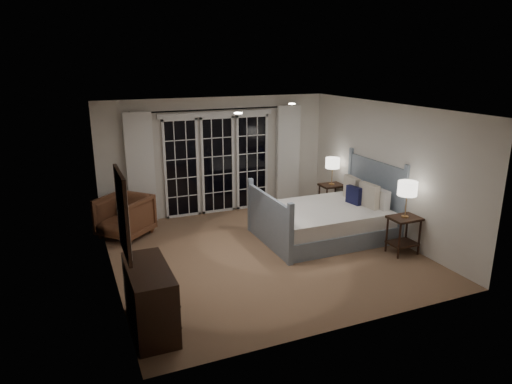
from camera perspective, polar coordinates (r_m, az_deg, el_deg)
name	(u,v)px	position (r m, az deg, el deg)	size (l,w,h in m)	color
floor	(264,253)	(8.02, 0.98, -7.64)	(5.00, 5.00, 0.00)	#866248
ceiling	(265,108)	(7.37, 1.07, 10.42)	(5.00, 5.00, 0.00)	silver
wall_left	(108,201)	(7.01, -18.01, -1.14)	(0.02, 5.00, 2.50)	silver
wall_right	(386,170)	(8.89, 15.94, 2.62)	(0.02, 5.00, 2.50)	silver
wall_back	(217,156)	(9.88, -4.89, 4.51)	(5.00, 0.02, 2.50)	silver
wall_front	(350,235)	(5.53, 11.65, -5.29)	(5.00, 0.02, 2.50)	silver
french_doors	(218,164)	(9.87, -4.80, 3.56)	(2.50, 0.04, 2.20)	black
curtain_rod	(217,110)	(9.63, -4.85, 10.24)	(0.03, 0.03, 3.50)	black
curtain_left	(141,169)	(9.41, -14.24, 2.86)	(0.55, 0.10, 2.25)	silver
curtain_right	(288,155)	(10.41, 4.01, 4.57)	(0.55, 0.10, 2.25)	silver
downlight_a	(292,104)	(8.26, 4.51, 10.93)	(0.12, 0.12, 0.01)	white
downlight_b	(238,113)	(6.78, -2.24, 9.82)	(0.12, 0.12, 0.01)	white
bed	(327,219)	(8.73, 8.81, -3.40)	(2.35, 1.69, 1.38)	gray
nightstand_left	(404,229)	(8.27, 17.97, -4.47)	(0.51, 0.41, 0.66)	black
nightstand_right	(331,194)	(10.10, 9.37, -0.24)	(0.49, 0.39, 0.64)	black
lamp_left	(408,189)	(8.05, 18.41, 0.38)	(0.33, 0.33, 0.63)	#B78649
lamp_right	(333,163)	(9.93, 9.55, 3.56)	(0.30, 0.30, 0.59)	#B78649
armchair	(125,216)	(8.98, -16.10, -2.94)	(0.85, 0.87, 0.79)	brown
dresser	(150,298)	(5.92, -13.11, -12.81)	(0.50, 1.17, 0.83)	black
mirror	(123,214)	(5.44, -16.32, -2.62)	(0.05, 0.85, 1.00)	black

